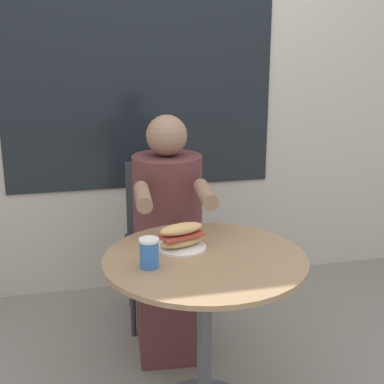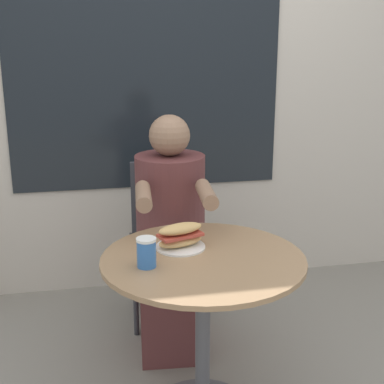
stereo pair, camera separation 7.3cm
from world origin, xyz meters
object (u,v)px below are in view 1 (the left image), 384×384
object	(u,v)px
seated_diner	(169,250)
cafe_table	(205,300)
diner_chair	(159,226)
sandwich_on_plate	(181,237)
drink_cup	(149,253)

from	to	relation	value
seated_diner	cafe_table	bearing A→B (deg)	98.08
diner_chair	sandwich_on_plate	size ratio (longest dim) A/B	4.23
cafe_table	seated_diner	size ratio (longest dim) A/B	0.67
diner_chair	drink_cup	xyz separation A→B (m)	(-0.20, -0.98, 0.25)
sandwich_on_plate	diner_chair	bearing A→B (deg)	86.53
sandwich_on_plate	drink_cup	world-z (taller)	drink_cup
sandwich_on_plate	drink_cup	distance (m)	0.22
drink_cup	seated_diner	bearing A→B (deg)	72.89
seated_diner	drink_cup	size ratio (longest dim) A/B	10.60
diner_chair	drink_cup	world-z (taller)	diner_chair
seated_diner	sandwich_on_plate	distance (m)	0.53
cafe_table	diner_chair	distance (m)	0.93
sandwich_on_plate	drink_cup	size ratio (longest dim) A/B	1.84
cafe_table	diner_chair	size ratio (longest dim) A/B	0.91
cafe_table	seated_diner	xyz separation A→B (m)	(-0.03, 0.58, -0.02)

